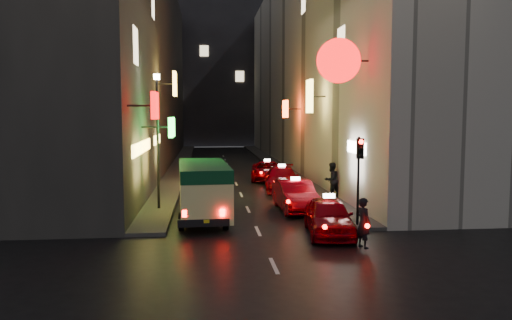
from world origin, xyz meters
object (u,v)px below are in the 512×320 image
object	(u,v)px
taxi_near	(329,213)
lamp_post	(158,132)
minibus	(203,185)
traffic_light	(360,162)
pedestrian_crossing	(364,219)

from	to	relation	value
taxi_near	lamp_post	size ratio (longest dim) A/B	0.85
minibus	traffic_light	xyz separation A→B (m)	(6.10, -2.27, 1.14)
taxi_near	pedestrian_crossing	world-z (taller)	pedestrian_crossing
taxi_near	pedestrian_crossing	size ratio (longest dim) A/B	2.72
traffic_light	lamp_post	size ratio (longest dim) A/B	0.56
traffic_light	lamp_post	world-z (taller)	lamp_post
taxi_near	lamp_post	xyz separation A→B (m)	(-6.79, 5.33, 2.91)
taxi_near	traffic_light	bearing A→B (deg)	29.57
lamp_post	taxi_near	bearing A→B (deg)	-38.09
pedestrian_crossing	lamp_post	bearing A→B (deg)	23.58
traffic_light	lamp_post	bearing A→B (deg)	151.09
pedestrian_crossing	traffic_light	xyz separation A→B (m)	(0.70, 2.75, 1.71)
minibus	pedestrian_crossing	xyz separation A→B (m)	(5.40, -5.03, -0.57)
minibus	lamp_post	bearing A→B (deg)	132.99
minibus	taxi_near	world-z (taller)	minibus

